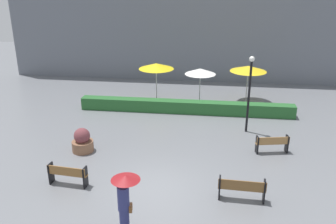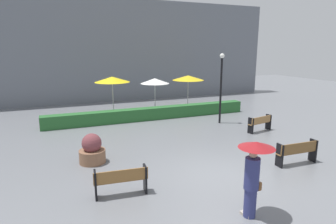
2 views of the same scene
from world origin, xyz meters
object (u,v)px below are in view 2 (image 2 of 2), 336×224
(lamp_post, at_px, (221,81))
(patio_umbrella_yellow, at_px, (112,79))
(patio_umbrella_white, at_px, (155,81))
(bench_near_left, at_px, (121,180))
(bench_near_right, at_px, (298,151))
(bench_far_right, at_px, (260,122))
(patio_umbrella_yellow_far, at_px, (188,78))
(pedestrian_with_umbrella, at_px, (253,170))
(planter_pot, at_px, (92,150))

(lamp_post, height_order, patio_umbrella_yellow, lamp_post)
(patio_umbrella_white, bearing_deg, bench_near_left, -114.90)
(bench_near_right, bearing_deg, patio_umbrella_yellow, 114.65)
(lamp_post, bearing_deg, bench_near_left, -139.68)
(bench_far_right, height_order, patio_umbrella_white, patio_umbrella_white)
(bench_near_left, bearing_deg, bench_near_right, -1.57)
(lamp_post, relative_size, patio_umbrella_yellow_far, 1.70)
(pedestrian_with_umbrella, height_order, planter_pot, pedestrian_with_umbrella)
(bench_far_right, relative_size, lamp_post, 0.39)
(planter_pot, height_order, lamp_post, lamp_post)
(lamp_post, bearing_deg, patio_umbrella_yellow, 143.21)
(planter_pot, bearing_deg, lamp_post, 22.98)
(bench_near_right, height_order, patio_umbrella_yellow_far, patio_umbrella_yellow_far)
(planter_pot, distance_m, patio_umbrella_yellow_far, 11.76)
(bench_near_left, relative_size, patio_umbrella_yellow_far, 0.68)
(pedestrian_with_umbrella, xyz_separation_m, lamp_post, (4.47, 8.60, 1.18))
(patio_umbrella_yellow_far, bearing_deg, bench_near_right, -94.86)
(bench_near_left, height_order, planter_pot, planter_pot)
(bench_far_right, height_order, lamp_post, lamp_post)
(bench_near_right, height_order, lamp_post, lamp_post)
(bench_far_right, relative_size, bench_near_right, 0.90)
(bench_near_right, bearing_deg, pedestrian_with_umbrella, -150.68)
(patio_umbrella_white, bearing_deg, pedestrian_with_umbrella, -98.20)
(bench_near_left, relative_size, pedestrian_with_umbrella, 0.79)
(bench_near_left, bearing_deg, patio_umbrella_yellow_far, 55.54)
(bench_far_right, relative_size, bench_near_left, 0.97)
(bench_near_left, distance_m, pedestrian_with_umbrella, 3.81)
(bench_near_left, xyz_separation_m, patio_umbrella_white, (4.71, 10.14, 1.69))
(bench_far_right, relative_size, planter_pot, 1.35)
(planter_pot, relative_size, patio_umbrella_yellow, 0.45)
(lamp_post, height_order, patio_umbrella_white, lamp_post)
(lamp_post, relative_size, patio_umbrella_white, 1.70)
(bench_far_right, xyz_separation_m, patio_umbrella_yellow, (-6.48, 6.46, 1.90))
(patio_umbrella_yellow, bearing_deg, patio_umbrella_yellow_far, 8.68)
(patio_umbrella_yellow, bearing_deg, bench_near_left, -100.43)
(bench_near_left, distance_m, lamp_post, 9.88)
(pedestrian_with_umbrella, relative_size, patio_umbrella_yellow, 0.79)
(bench_far_right, height_order, bench_near_left, bench_near_left)
(pedestrian_with_umbrella, distance_m, planter_pot, 6.31)
(bench_far_right, distance_m, bench_near_right, 4.40)
(bench_near_right, xyz_separation_m, patio_umbrella_yellow, (-4.84, 10.54, 1.87))
(pedestrian_with_umbrella, relative_size, patio_umbrella_yellow_far, 0.86)
(bench_near_right, relative_size, pedestrian_with_umbrella, 0.85)
(bench_near_left, bearing_deg, patio_umbrella_yellow, 79.57)
(lamp_post, bearing_deg, patio_umbrella_yellow_far, 86.14)
(pedestrian_with_umbrella, relative_size, lamp_post, 0.50)
(bench_near_right, bearing_deg, lamp_post, 84.37)
(bench_near_right, height_order, pedestrian_with_umbrella, pedestrian_with_umbrella)
(bench_near_right, bearing_deg, bench_far_right, 68.05)
(patio_umbrella_white, xyz_separation_m, patio_umbrella_yellow_far, (3.01, 1.10, -0.01))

